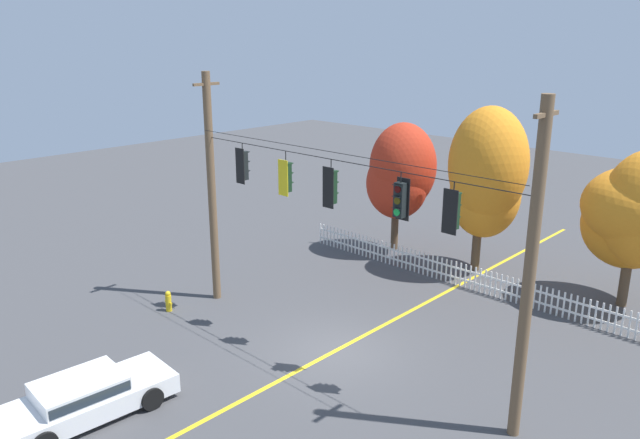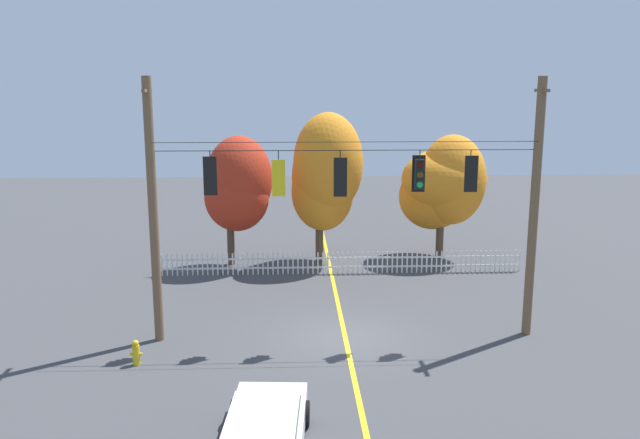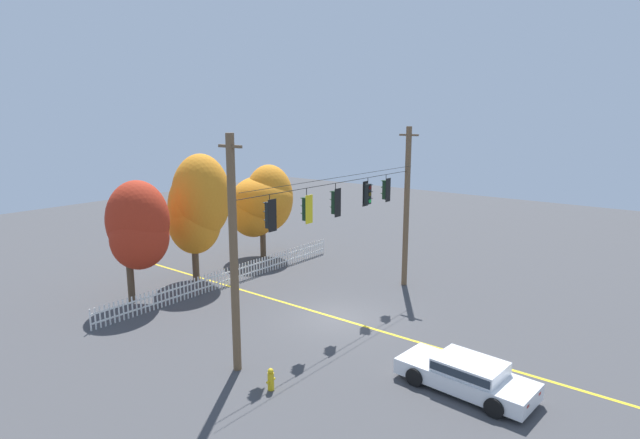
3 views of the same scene
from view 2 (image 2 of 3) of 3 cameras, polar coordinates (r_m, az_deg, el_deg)
name	(u,v)px [view 2 (image 2 of 3)]	position (r m, az deg, el deg)	size (l,w,h in m)	color
ground	(345,336)	(22.42, 2.20, -10.19)	(80.00, 80.00, 0.00)	#424244
lane_centerline_stripe	(345,336)	(22.42, 2.20, -10.18)	(0.16, 36.00, 0.01)	gold
signal_support_span	(346,209)	(21.19, 2.30, 0.89)	(12.74, 1.10, 8.64)	brown
traffic_signal_southbound_primary	(211,175)	(21.08, -9.56, 3.83)	(0.43, 0.38, 1.40)	black
traffic_signal_westbound_side	(279,177)	(20.94, -3.64, 3.70)	(0.43, 0.38, 1.45)	black
traffic_signal_northbound_secondary	(340,177)	(20.99, 1.77, 3.78)	(0.43, 0.38, 1.48)	black
traffic_signal_eastbound_side	(419,174)	(21.34, 8.68, 3.96)	(0.43, 0.38, 1.38)	black
traffic_signal_northbound_primary	(470,173)	(21.71, 13.00, 3.96)	(0.43, 0.38, 1.36)	black
white_picket_fence	(340,263)	(29.43, 1.79, -3.81)	(16.47, 0.06, 1.01)	white
autumn_maple_near_fence	(238,186)	(30.23, -7.17, 2.91)	(3.13, 2.99, 6.12)	brown
autumn_maple_mid	(324,176)	(30.61, 0.39, 3.87)	(3.35, 3.43, 7.16)	brown
autumn_oak_far_east	(444,184)	(32.18, 10.80, 3.06)	(4.17, 3.95, 6.08)	brown
parked_car	(264,434)	(15.56, -4.97, -18.17)	(2.19, 4.74, 1.15)	white
fire_hydrant	(136,353)	(20.91, -15.80, -11.15)	(0.38, 0.22, 0.79)	gold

